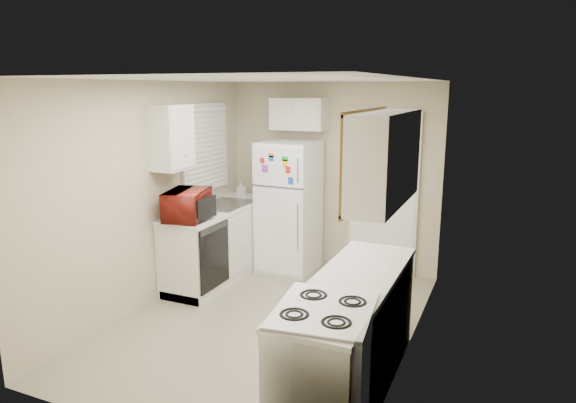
% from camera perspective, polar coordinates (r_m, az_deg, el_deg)
% --- Properties ---
extents(floor, '(3.80, 3.80, 0.00)m').
position_cam_1_polar(floor, '(5.36, -2.21, -13.17)').
color(floor, tan).
rests_on(floor, ground).
extents(ceiling, '(3.80, 3.80, 0.00)m').
position_cam_1_polar(ceiling, '(4.83, -2.46, 13.41)').
color(ceiling, white).
rests_on(ceiling, floor).
extents(wall_left, '(3.80, 3.80, 0.00)m').
position_cam_1_polar(wall_left, '(5.70, -15.07, 0.72)').
color(wall_left, '#C0B494').
rests_on(wall_left, floor).
extents(wall_right, '(3.80, 3.80, 0.00)m').
position_cam_1_polar(wall_right, '(4.54, 13.77, -2.18)').
color(wall_right, '#C0B494').
rests_on(wall_right, floor).
extents(wall_back, '(2.80, 2.80, 0.00)m').
position_cam_1_polar(wall_back, '(6.69, 4.85, 2.80)').
color(wall_back, '#C0B494').
rests_on(wall_back, floor).
extents(wall_front, '(2.80, 2.80, 0.00)m').
position_cam_1_polar(wall_front, '(3.43, -16.53, -7.16)').
color(wall_front, '#C0B494').
rests_on(wall_front, floor).
extents(left_counter, '(0.60, 1.80, 0.90)m').
position_cam_1_polar(left_counter, '(6.43, -7.58, -4.53)').
color(left_counter, silver).
rests_on(left_counter, floor).
extents(dishwasher, '(0.03, 0.58, 0.72)m').
position_cam_1_polar(dishwasher, '(5.79, -8.21, -6.08)').
color(dishwasher, black).
rests_on(dishwasher, floor).
extents(sink, '(0.54, 0.74, 0.16)m').
position_cam_1_polar(sink, '(6.45, -6.99, -0.69)').
color(sink, gray).
rests_on(sink, left_counter).
extents(microwave, '(0.66, 0.47, 0.39)m').
position_cam_1_polar(microwave, '(5.75, -11.11, -0.51)').
color(microwave, maroon).
rests_on(microwave, left_counter).
extents(soap_bottle, '(0.12, 0.12, 0.21)m').
position_cam_1_polar(soap_bottle, '(6.88, -5.21, 1.37)').
color(soap_bottle, silver).
rests_on(soap_bottle, left_counter).
extents(window_blinds, '(0.10, 0.98, 1.08)m').
position_cam_1_polar(window_blinds, '(6.46, -9.16, 5.93)').
color(window_blinds, silver).
rests_on(window_blinds, wall_left).
extents(upper_cabinet_left, '(0.30, 0.45, 0.70)m').
position_cam_1_polar(upper_cabinet_left, '(5.70, -12.84, 6.94)').
color(upper_cabinet_left, silver).
rests_on(upper_cabinet_left, wall_left).
extents(refrigerator, '(0.70, 0.68, 1.67)m').
position_cam_1_polar(refrigerator, '(6.58, 0.11, -0.56)').
color(refrigerator, white).
rests_on(refrigerator, floor).
extents(cabinet_over_fridge, '(0.70, 0.30, 0.40)m').
position_cam_1_polar(cabinet_over_fridge, '(6.60, 1.21, 9.70)').
color(cabinet_over_fridge, silver).
rests_on(cabinet_over_fridge, wall_back).
extents(interior_door, '(0.86, 0.06, 2.08)m').
position_cam_1_polar(interior_door, '(6.49, 10.55, 0.72)').
color(interior_door, white).
rests_on(interior_door, floor).
extents(right_counter, '(0.60, 2.00, 0.90)m').
position_cam_1_polar(right_counter, '(4.13, 6.93, -14.53)').
color(right_counter, silver).
rests_on(right_counter, floor).
extents(stove, '(0.71, 0.83, 0.93)m').
position_cam_1_polar(stove, '(3.63, 3.93, -18.30)').
color(stove, white).
rests_on(stove, floor).
extents(upper_cabinet_right, '(0.30, 1.20, 0.70)m').
position_cam_1_polar(upper_cabinet_right, '(3.97, 10.79, 4.73)').
color(upper_cabinet_right, silver).
rests_on(upper_cabinet_right, wall_right).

